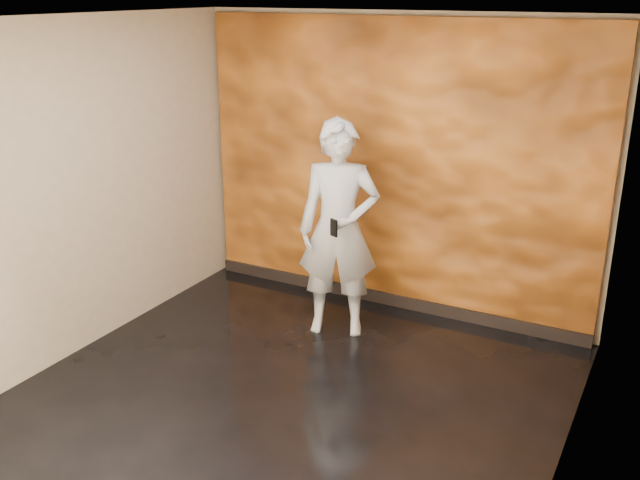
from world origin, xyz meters
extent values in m
cube|color=black|center=(0.00, 0.00, -0.01)|extent=(4.00, 4.00, 0.01)
cube|color=tan|center=(0.00, 2.00, 1.40)|extent=(4.00, 0.02, 2.80)
cube|color=tan|center=(0.00, -2.00, 1.40)|extent=(4.00, 0.02, 2.80)
cube|color=tan|center=(-2.00, 0.00, 1.40)|extent=(0.02, 4.00, 2.80)
cube|color=tan|center=(2.00, 0.00, 1.40)|extent=(0.02, 4.00, 2.80)
cube|color=white|center=(0.00, 0.00, 2.80)|extent=(4.00, 4.00, 0.01)
cube|color=orange|center=(0.00, 1.96, 1.38)|extent=(3.90, 0.06, 2.75)
cube|color=black|center=(0.00, 1.92, 0.06)|extent=(3.90, 0.04, 0.12)
imported|color=#9398A3|center=(-0.19, 1.20, 0.98)|extent=(0.83, 0.69, 1.95)
cube|color=black|center=(-0.10, 0.92, 1.09)|extent=(0.08, 0.05, 0.15)
camera|label=1|loc=(2.47, -4.12, 3.00)|focal=40.00mm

